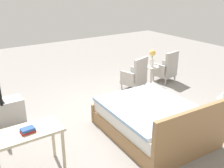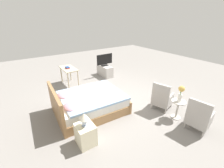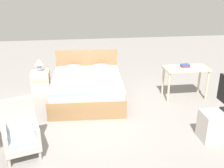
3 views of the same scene
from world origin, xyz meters
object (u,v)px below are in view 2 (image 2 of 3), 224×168
(bed, at_px, (88,103))
(tv_flatscreen, at_px, (105,60))
(armchair_by_window_left, at_px, (199,117))
(side_table, at_px, (178,107))
(table_lamp, at_px, (84,118))
(tv_stand, at_px, (105,71))
(vanity_desk, at_px, (69,71))
(flower_vase, at_px, (181,92))
(book_stack, at_px, (67,68))
(nightstand, at_px, (86,135))
(armchair_by_window_right, at_px, (162,98))

(bed, bearing_deg, tv_flatscreen, -40.77)
(armchair_by_window_left, relative_size, side_table, 1.63)
(table_lamp, bearing_deg, tv_stand, -37.25)
(tv_flatscreen, distance_m, vanity_desk, 1.84)
(armchair_by_window_left, xyz_separation_m, tv_stand, (4.71, -0.03, -0.11))
(table_lamp, xyz_separation_m, tv_flatscreen, (3.53, -2.68, 0.08))
(side_table, distance_m, flower_vase, 0.50)
(bed, bearing_deg, vanity_desk, -5.54)
(armchair_by_window_left, relative_size, table_lamp, 2.79)
(bed, xyz_separation_m, armchair_by_window_left, (-2.33, -2.02, 0.08))
(armchair_by_window_left, bearing_deg, bed, 40.86)
(side_table, height_order, vanity_desk, vanity_desk)
(flower_vase, relative_size, table_lamp, 1.45)
(armchair_by_window_left, relative_size, book_stack, 4.32)
(side_table, distance_m, tv_flatscreen, 4.14)
(bed, relative_size, flower_vase, 4.49)
(bed, bearing_deg, flower_vase, -130.79)
(armchair_by_window_left, relative_size, vanity_desk, 0.88)
(tv_flatscreen, xyz_separation_m, book_stack, (-0.07, 1.87, -0.03))
(flower_vase, distance_m, nightstand, 2.77)
(bed, distance_m, book_stack, 2.37)
(tv_flatscreen, bearing_deg, tv_stand, -179.15)
(armchair_by_window_right, relative_size, vanity_desk, 0.88)
(side_table, bearing_deg, vanity_desk, 23.69)
(bed, xyz_separation_m, vanity_desk, (2.33, -0.23, 0.34))
(flower_vase, relative_size, nightstand, 0.91)
(vanity_desk, bearing_deg, tv_stand, -88.50)
(tv_stand, relative_size, vanity_desk, 0.92)
(tv_stand, xyz_separation_m, vanity_desk, (-0.05, 1.83, 0.38))
(book_stack, bearing_deg, armchair_by_window_right, -152.12)
(book_stack, bearing_deg, bed, 175.50)
(table_lamp, height_order, book_stack, table_lamp)
(armchair_by_window_right, bearing_deg, tv_stand, -0.53)
(flower_vase, height_order, tv_flatscreen, tv_flatscreen)
(nightstand, height_order, vanity_desk, vanity_desk)
(table_lamp, bearing_deg, bed, -28.71)
(armchair_by_window_left, distance_m, side_table, 0.60)
(armchair_by_window_left, height_order, flower_vase, flower_vase)
(bed, relative_size, vanity_desk, 2.06)
(flower_vase, height_order, table_lamp, flower_vase)
(table_lamp, xyz_separation_m, tv_stand, (3.53, -2.68, -0.48))
(bed, distance_m, nightstand, 1.31)
(bed, distance_m, flower_vase, 2.71)
(flower_vase, distance_m, tv_flatscreen, 4.12)
(flower_vase, bearing_deg, nightstand, 77.57)
(bed, bearing_deg, nightstand, 151.32)
(tv_stand, bearing_deg, flower_vase, 179.40)
(flower_vase, xyz_separation_m, vanity_desk, (4.07, 1.78, -0.22))
(armchair_by_window_right, height_order, flower_vase, flower_vase)
(armchair_by_window_left, distance_m, vanity_desk, 5.01)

